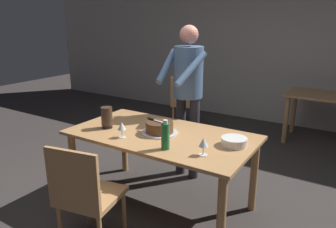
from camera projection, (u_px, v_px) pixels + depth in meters
The scene contains 14 objects.
ground_plane at pixel (162, 204), 3.18m from camera, with size 14.00×14.00×0.00m, color #383330.
back_wall at pixel (266, 45), 5.50m from camera, with size 10.00×0.12×2.70m, color #BCB7AD.
main_dining_table at pixel (161, 143), 2.99m from camera, with size 1.73×0.93×0.75m.
cake_on_platter at pixel (159, 128), 2.96m from camera, with size 0.34×0.34×0.11m.
cake_knife at pixel (154, 120), 2.99m from camera, with size 0.27×0.07×0.02m.
plate_stack at pixel (234, 142), 2.67m from camera, with size 0.22×0.22×0.07m.
wine_glass_near at pixel (122, 126), 2.84m from camera, with size 0.08×0.08×0.14m.
wine_glass_far at pixel (203, 143), 2.47m from camera, with size 0.08×0.08×0.14m.
water_bottle at pixel (165, 136), 2.58m from camera, with size 0.07×0.07×0.25m.
hurricane_lamp at pixel (107, 117), 3.09m from camera, with size 0.11×0.11×0.21m.
person_cutting_cake at pixel (188, 86), 3.47m from camera, with size 0.47×0.56×1.72m.
chair_near_side at pixel (85, 194), 2.43m from camera, with size 0.51×0.51×0.90m.
background_table at pixel (322, 105), 4.61m from camera, with size 1.00×0.70×0.74m.
background_chair_0 at pixel (185, 101), 5.21m from camera, with size 0.56×0.56×0.90m.
Camera 1 is at (1.54, -2.33, 1.77)m, focal length 33.95 mm.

